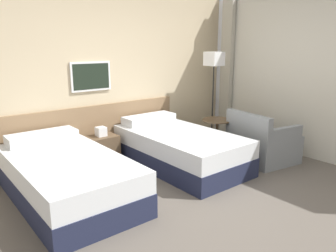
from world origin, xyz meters
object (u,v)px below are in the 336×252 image
at_px(bed_near_window, 179,148).
at_px(floor_lamp, 214,66).
at_px(side_table, 217,130).
at_px(bed_near_door, 67,177).
at_px(nightstand, 102,149).
at_px(armchair, 262,144).

xyz_separation_m(bed_near_window, floor_lamp, (1.20, 0.47, 1.16)).
height_order(bed_near_window, side_table, bed_near_window).
height_order(bed_near_door, nightstand, bed_near_door).
relative_size(bed_near_window, nightstand, 3.51).
bearing_deg(bed_near_window, nightstand, 137.92).
bearing_deg(bed_near_door, side_table, 0.69).
height_order(bed_near_window, armchair, armchair).
distance_m(bed_near_door, bed_near_window, 1.75).
relative_size(bed_near_door, bed_near_window, 1.00).
bearing_deg(floor_lamp, armchair, -91.72).
bearing_deg(nightstand, bed_near_door, -137.92).
xyz_separation_m(bed_near_window, armchair, (1.17, -0.64, 0.00)).
height_order(floor_lamp, armchair, floor_lamp).
xyz_separation_m(bed_near_door, armchair, (2.92, -0.64, 0.00)).
relative_size(floor_lamp, side_table, 2.85).
xyz_separation_m(nightstand, side_table, (1.74, -0.76, 0.18)).
distance_m(bed_near_window, floor_lamp, 1.73).
bearing_deg(bed_near_door, bed_near_window, 0.00).
xyz_separation_m(floor_lamp, side_table, (-0.34, -0.44, -1.02)).
relative_size(side_table, armchair, 0.58).
relative_size(bed_near_door, nightstand, 3.51).
distance_m(nightstand, floor_lamp, 2.42).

